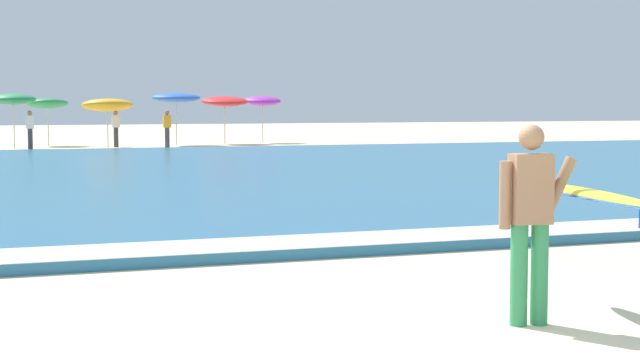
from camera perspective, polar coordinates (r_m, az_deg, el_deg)
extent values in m
plane|color=beige|center=(8.23, 6.20, -9.07)|extent=(160.00, 160.00, 0.00)
cube|color=teal|center=(25.77, -12.10, 0.21)|extent=(120.00, 28.00, 0.14)
cube|color=white|center=(12.69, -3.62, -3.61)|extent=(120.00, 1.21, 0.01)
cylinder|color=#338E56|center=(8.82, 11.20, -5.29)|extent=(0.15, 0.15, 0.88)
cylinder|color=#338E56|center=(8.90, 12.32, -5.23)|extent=(0.15, 0.15, 0.88)
cube|color=#9E7051|center=(8.77, 11.83, -0.49)|extent=(0.37, 0.27, 0.60)
sphere|color=#9E7051|center=(8.74, 11.88, 2.39)|extent=(0.22, 0.22, 0.22)
cylinder|color=#9E7051|center=(8.68, 10.43, -0.84)|extent=(0.10, 0.10, 0.58)
cylinder|color=#9E7051|center=(8.89, 13.39, -0.32)|extent=(0.32, 0.15, 0.51)
ellipsoid|color=yellow|center=(8.98, 14.80, -0.75)|extent=(0.66, 2.53, 0.10)
ellipsoid|color=blue|center=(8.98, 14.80, -0.86)|extent=(0.71, 2.64, 0.06)
cylinder|color=beige|center=(43.45, -16.94, 3.01)|extent=(0.05, 0.05, 1.98)
ellipsoid|color=#23844C|center=(43.44, -16.97, 4.40)|extent=(1.82, 1.83, 0.49)
cylinder|color=beige|center=(45.94, -15.13, 3.00)|extent=(0.05, 0.05, 1.80)
ellipsoid|color=#23844C|center=(45.92, -15.16, 4.20)|extent=(1.78, 1.82, 0.60)
cylinder|color=beige|center=(43.35, -11.93, 2.93)|extent=(0.05, 0.05, 1.73)
ellipsoid|color=#F4A31E|center=(43.33, -11.95, 4.18)|extent=(2.15, 2.18, 0.66)
cylinder|color=beige|center=(45.53, -8.14, 3.26)|extent=(0.05, 0.05, 2.06)
ellipsoid|color=blue|center=(45.52, -8.15, 4.64)|extent=(2.16, 2.17, 0.47)
cylinder|color=beige|center=(46.67, -5.41, 3.22)|extent=(0.05, 0.05, 1.90)
ellipsoid|color=red|center=(46.66, -5.42, 4.46)|extent=(2.16, 2.19, 0.63)
cylinder|color=beige|center=(47.78, -3.26, 3.27)|extent=(0.05, 0.05, 1.92)
ellipsoid|color=purple|center=(47.77, -3.27, 4.50)|extent=(1.73, 1.76, 0.59)
cylinder|color=#383842|center=(42.92, -16.08, 2.25)|extent=(0.20, 0.20, 0.84)
cube|color=white|center=(42.90, -16.10, 3.17)|extent=(0.32, 0.20, 0.54)
sphere|color=#9E7051|center=(42.90, -16.11, 3.67)|extent=(0.20, 0.20, 0.20)
cylinder|color=#383842|center=(43.98, -11.47, 2.38)|extent=(0.20, 0.20, 0.84)
cube|color=white|center=(43.96, -11.49, 3.28)|extent=(0.32, 0.20, 0.54)
sphere|color=#9E7051|center=(43.95, -11.49, 3.76)|extent=(0.20, 0.20, 0.20)
cylinder|color=#383842|center=(43.33, -8.64, 2.39)|extent=(0.20, 0.20, 0.84)
cube|color=orange|center=(43.31, -8.65, 3.30)|extent=(0.32, 0.20, 0.54)
sphere|color=#9E7051|center=(43.31, -8.66, 3.79)|extent=(0.20, 0.20, 0.20)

